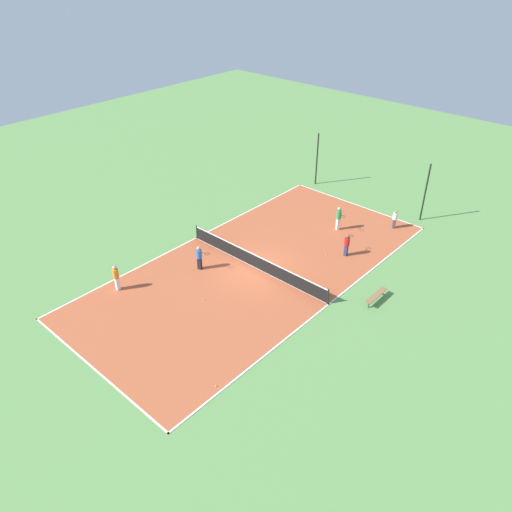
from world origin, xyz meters
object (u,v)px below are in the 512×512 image
object	(u,v)px
tennis_ball_far_baseline	(216,386)
tennis_ball_right_alley	(327,254)
tennis_ball_near_net	(204,299)
player_far_white	(395,218)
player_near_blue	(199,256)
player_coach_red	(347,244)
player_far_green	(339,217)
bench	(376,296)
fence_post_back_right	(425,193)
tennis_net	(256,261)
fence_post_back_left	(317,159)
player_center_orange	(116,276)

from	to	relation	value
tennis_ball_far_baseline	tennis_ball_right_alley	bearing A→B (deg)	102.19
tennis_ball_near_net	tennis_ball_far_baseline	xyz separation A→B (m)	(5.29, -4.18, 0.00)
player_far_white	player_near_blue	world-z (taller)	player_near_blue
player_far_white	tennis_ball_right_alley	distance (m)	6.47
player_coach_red	tennis_ball_far_baseline	bearing A→B (deg)	-179.23
player_far_green	bench	bearing A→B (deg)	-13.08
tennis_ball_near_net	fence_post_back_right	xyz separation A→B (m)	(4.85, 17.47, 2.15)
tennis_net	fence_post_back_left	xyz separation A→B (m)	(-4.82, 12.97, 1.68)
player_coach_red	player_far_green	world-z (taller)	player_far_green
player_coach_red	fence_post_back_left	size ratio (longest dim) A/B	0.35
player_center_orange	fence_post_back_right	size ratio (longest dim) A/B	0.38
bench	player_center_orange	size ratio (longest dim) A/B	1.13
bench	fence_post_back_right	size ratio (longest dim) A/B	0.43
tennis_net	player_near_blue	size ratio (longest dim) A/B	6.73
bench	tennis_ball_right_alley	size ratio (longest dim) A/B	28.06
tennis_ball_near_net	fence_post_back_right	bearing A→B (deg)	74.49
player_near_blue	fence_post_back_left	distance (m)	15.65
player_far_white	player_far_green	bearing A→B (deg)	100.46
player_center_orange	player_near_blue	world-z (taller)	player_center_orange
tennis_ball_near_net	tennis_ball_right_alley	world-z (taller)	same
player_coach_red	fence_post_back_right	size ratio (longest dim) A/B	0.35
bench	tennis_ball_near_net	size ratio (longest dim) A/B	28.06
player_far_white	fence_post_back_right	distance (m)	2.96
player_center_orange	tennis_ball_right_alley	distance (m)	13.53
player_far_white	tennis_ball_near_net	xyz separation A→B (m)	(-3.99, -15.01, -0.74)
player_near_blue	player_coach_red	bearing A→B (deg)	32.72
tennis_net	player_far_white	distance (m)	11.24
player_center_orange	tennis_ball_far_baseline	bearing A→B (deg)	178.39
player_near_blue	player_center_orange	bearing A→B (deg)	-131.85
bench	tennis_ball_near_net	world-z (taller)	bench
fence_post_back_left	tennis_ball_far_baseline	bearing A→B (deg)	-65.03
player_near_blue	fence_post_back_right	world-z (taller)	fence_post_back_right
tennis_ball_near_net	fence_post_back_left	xyz separation A→B (m)	(-4.79, 17.47, 2.15)
player_center_orange	player_coach_red	bearing A→B (deg)	-116.35
fence_post_back_right	tennis_ball_far_baseline	bearing A→B (deg)	-88.82
tennis_ball_far_baseline	fence_post_back_left	size ratio (longest dim) A/B	0.02
bench	player_far_green	size ratio (longest dim) A/B	1.07
player_far_green	tennis_ball_far_baseline	world-z (taller)	player_far_green
bench	fence_post_back_left	size ratio (longest dim) A/B	0.43
tennis_ball_right_alley	fence_post_back_right	world-z (taller)	fence_post_back_right
player_near_blue	tennis_ball_far_baseline	world-z (taller)	player_near_blue
tennis_ball_far_baseline	fence_post_back_left	world-z (taller)	fence_post_back_left
player_near_blue	fence_post_back_right	size ratio (longest dim) A/B	0.37
player_far_white	tennis_ball_right_alley	xyz separation A→B (m)	(-1.49, -6.25, -0.74)
player_far_white	player_near_blue	distance (m)	14.53
tennis_ball_near_net	bench	bearing A→B (deg)	41.25
player_near_blue	tennis_ball_near_net	bearing A→B (deg)	-57.53
player_center_orange	tennis_net	bearing A→B (deg)	-115.64
player_near_blue	fence_post_back_left	bearing A→B (deg)	79.50
tennis_net	player_center_orange	size ratio (longest dim) A/B	6.60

